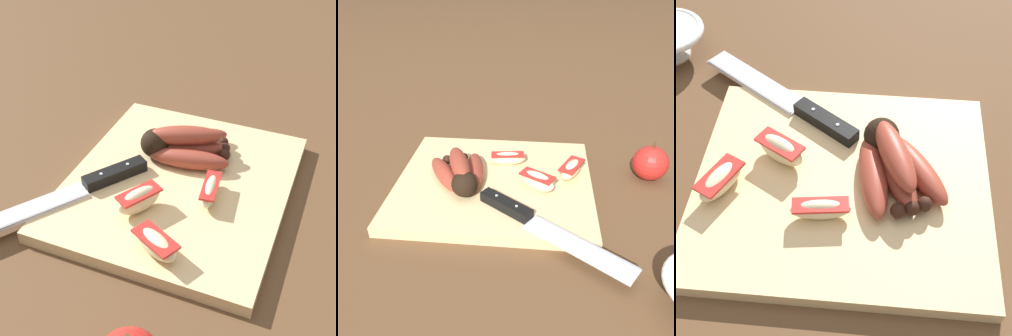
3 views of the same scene
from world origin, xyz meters
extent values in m
plane|color=brown|center=(0.00, 0.00, 0.00)|extent=(6.00, 6.00, 0.00)
cube|color=#DBBC84|center=(0.01, -0.02, 0.01)|extent=(0.37, 0.32, 0.02)
sphere|color=black|center=(0.06, 0.04, 0.04)|extent=(0.05, 0.05, 0.05)
ellipsoid|color=brown|center=(0.05, -0.02, 0.04)|extent=(0.05, 0.13, 0.03)
sphere|color=black|center=(0.08, -0.06, 0.04)|extent=(0.02, 0.02, 0.02)
ellipsoid|color=brown|center=(0.08, -0.01, 0.04)|extent=(0.08, 0.13, 0.03)
sphere|color=black|center=(0.10, -0.06, 0.04)|extent=(0.02, 0.02, 0.02)
ellipsoid|color=brown|center=(0.10, 0.00, 0.04)|extent=(0.10, 0.12, 0.03)
sphere|color=black|center=(0.11, -0.05, 0.04)|extent=(0.02, 0.02, 0.02)
ellipsoid|color=brown|center=(0.08, 0.00, 0.06)|extent=(0.07, 0.12, 0.03)
cube|color=silver|center=(-0.13, 0.16, 0.02)|extent=(0.17, 0.13, 0.00)
cube|color=#99999E|center=(-0.14, 0.14, 0.02)|extent=(0.15, 0.10, 0.00)
cube|color=black|center=(-0.02, 0.08, 0.03)|extent=(0.09, 0.08, 0.02)
cylinder|color=#B2B2B7|center=(0.00, 0.06, 0.04)|extent=(0.01, 0.01, 0.00)
cylinder|color=#B2B2B7|center=(-0.04, 0.09, 0.04)|extent=(0.01, 0.01, 0.00)
ellipsoid|color=beige|center=(-0.07, 0.01, 0.04)|extent=(0.07, 0.06, 0.04)
cube|color=red|center=(-0.07, 0.01, 0.05)|extent=(0.07, 0.05, 0.00)
ellipsoid|color=beige|center=(-0.13, -0.04, 0.03)|extent=(0.06, 0.07, 0.03)
cube|color=red|center=(-0.13, -0.04, 0.04)|extent=(0.05, 0.07, 0.00)
ellipsoid|color=beige|center=(-0.01, -0.07, 0.03)|extent=(0.07, 0.03, 0.03)
cube|color=red|center=(-0.01, -0.07, 0.04)|extent=(0.07, 0.03, 0.00)
sphere|color=red|center=(-0.29, -0.08, 0.03)|extent=(0.07, 0.07, 0.07)
cylinder|color=#4C3319|center=(-0.29, -0.08, 0.07)|extent=(0.00, 0.00, 0.01)
camera|label=1|loc=(-0.52, -0.22, 0.49)|focal=52.53mm
camera|label=2|loc=(-0.06, 0.56, 0.40)|focal=38.69mm
camera|label=3|loc=(0.05, -0.38, 0.50)|focal=52.00mm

